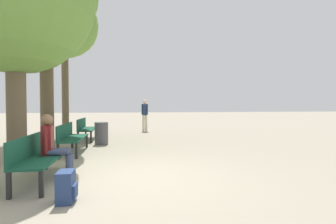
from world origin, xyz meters
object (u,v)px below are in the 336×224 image
(bench_row_0, at_px, (38,154))
(bench_row_1, at_px, (70,136))
(bench_row_2, at_px, (85,127))
(tree_row_2, at_px, (65,25))
(trash_bin, at_px, (101,133))
(pedestrian_near, at_px, (145,113))
(backpack, at_px, (66,187))
(person_seated, at_px, (54,144))

(bench_row_0, distance_m, bench_row_1, 2.79)
(bench_row_1, bearing_deg, bench_row_0, -90.00)
(bench_row_2, distance_m, tree_row_2, 4.49)
(bench_row_1, distance_m, bench_row_2, 2.79)
(tree_row_2, height_order, trash_bin, tree_row_2)
(bench_row_0, xyz_separation_m, bench_row_2, (0.00, 5.58, 0.00))
(pedestrian_near, bearing_deg, tree_row_2, -152.31)
(bench_row_2, relative_size, tree_row_2, 0.30)
(bench_row_1, distance_m, backpack, 4.00)
(tree_row_2, bearing_deg, pedestrian_near, 27.69)
(bench_row_2, distance_m, backpack, 6.76)
(trash_bin, bearing_deg, person_seated, -96.70)
(bench_row_1, relative_size, trash_bin, 2.43)
(bench_row_0, relative_size, bench_row_1, 1.00)
(person_seated, bearing_deg, bench_row_1, 95.04)
(backpack, xyz_separation_m, trash_bin, (-0.01, 5.43, 0.17))
(person_seated, relative_size, backpack, 2.73)
(bench_row_2, height_order, tree_row_2, tree_row_2)
(trash_bin, bearing_deg, bench_row_1, -115.58)
(person_seated, distance_m, pedestrian_near, 8.71)
(bench_row_2, relative_size, backpack, 4.20)
(bench_row_0, bearing_deg, pedestrian_near, 73.56)
(tree_row_2, distance_m, person_seated, 7.81)
(tree_row_2, relative_size, person_seated, 5.08)
(bench_row_1, relative_size, pedestrian_near, 1.14)
(bench_row_0, height_order, backpack, bench_row_0)
(bench_row_1, height_order, trash_bin, bench_row_1)
(pedestrian_near, bearing_deg, backpack, -100.50)
(bench_row_0, relative_size, tree_row_2, 0.30)
(bench_row_2, xyz_separation_m, pedestrian_near, (2.52, 2.96, 0.45))
(tree_row_2, bearing_deg, trash_bin, -54.68)
(tree_row_2, height_order, backpack, tree_row_2)
(tree_row_2, distance_m, trash_bin, 5.25)
(backpack, bearing_deg, bench_row_0, 122.62)
(backpack, bearing_deg, pedestrian_near, 79.50)
(bench_row_2, bearing_deg, bench_row_0, -90.00)
(bench_row_0, distance_m, trash_bin, 4.36)
(tree_row_2, bearing_deg, bench_row_0, -81.65)
(backpack, distance_m, pedestrian_near, 9.87)
(bench_row_1, height_order, bench_row_2, same)
(bench_row_1, height_order, person_seated, person_seated)
(trash_bin, bearing_deg, backpack, -89.94)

